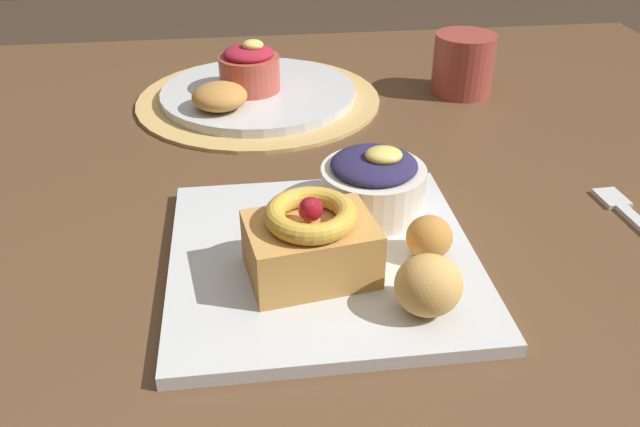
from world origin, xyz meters
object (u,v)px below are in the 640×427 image
Objects in this scene: coffee_mug at (463,64)px; back_pastry at (220,96)px; fork at (631,216)px; front_plate at (323,259)px; back_ramekin at (249,68)px; fritter_front at (429,237)px; cake_slice at (311,242)px; back_plate at (258,93)px; berry_ramekin at (373,183)px; fritter_middle at (428,285)px.

back_pastry is at bearing -170.19° from coffee_mug.
fork is at bearing -35.61° from back_pastry.
fork is at bearing 6.95° from front_plate.
back_ramekin is 0.50m from fork.
front_plate is at bearing -82.73° from back_ramekin.
fork is at bearing 13.37° from fritter_front.
cake_slice reaches higher than back_pastry.
front_plate is 0.33m from back_pastry.
back_ramekin is (-0.04, 0.41, 0.00)m from cake_slice.
fork is at bearing -44.94° from back_plate.
coffee_mug reaches higher than back_pastry.
back_pastry is (-0.04, -0.06, -0.01)m from back_ramekin.
cake_slice is at bearing -126.63° from berry_ramekin.
fritter_middle is 0.49m from coffee_mug.
back_plate is 0.08m from back_pastry.
back_ramekin is at bearing 108.40° from berry_ramekin.
fork is (0.25, -0.03, -0.04)m from berry_ramekin.
fritter_front is 0.57× the size of back_pastry.
back_ramekin reaches higher than cake_slice.
back_pastry is (-0.18, 0.33, 0.00)m from fritter_front.
back_plate is (-0.09, 0.32, -0.03)m from berry_ramekin.
berry_ramekin is 0.33m from back_ramekin.
berry_ramekin reaches higher than fork.
cake_slice reaches higher than berry_ramekin.
coffee_mug is at bearing 57.28° from front_plate.
cake_slice reaches higher than fork.
coffee_mug is at bearing -0.62° from back_ramekin.
cake_slice is at bearing 98.59° from fork.
front_plate is 0.09m from berry_ramekin.
berry_ramekin is 0.29m from back_pastry.
back_ramekin is at bearing -174.94° from back_plate.
coffee_mug is (0.17, 0.46, 0.00)m from fritter_middle.
coffee_mug is (0.28, -0.00, 0.03)m from back_plate.
fork is (0.35, -0.34, -0.01)m from back_plate.
back_plate reaches higher than front_plate.
berry_ramekin is (0.07, 0.09, -0.00)m from cake_slice.
fritter_front is 0.23m from fork.
back_ramekin reaches higher than fritter_front.
fritter_middle is (0.07, -0.08, 0.03)m from front_plate.
fritter_front is (0.10, 0.01, -0.01)m from cake_slice.
back_plate is 2.08× the size of fork.
berry_ramekin is 1.42× the size of back_pastry.
berry_ramekin reaches higher than back_pastry.
fritter_front is at bearing 73.88° from fritter_middle.
berry_ramekin is at bearing -71.60° from back_ramekin.
back_plate is at bearing 93.50° from cake_slice.
back_pastry is at bearing 102.19° from cake_slice.
berry_ramekin is at bearing 112.07° from fritter_front.
back_plate is 3.27× the size of back_ramekin.
back_ramekin is at bearing 109.16° from fritter_front.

